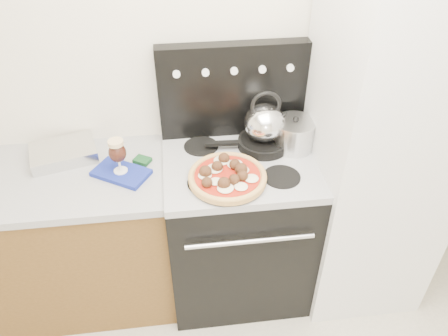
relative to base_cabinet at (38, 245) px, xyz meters
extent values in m
cube|color=silver|center=(1.02, 0.30, 0.82)|extent=(3.50, 0.01, 2.50)
cube|color=brown|center=(0.00, 0.00, 0.00)|extent=(1.45, 0.60, 0.86)
cube|color=#A5A5A8|center=(0.00, 0.00, 0.45)|extent=(1.48, 0.63, 0.04)
cube|color=black|center=(1.10, -0.02, 0.01)|extent=(0.76, 0.65, 0.88)
cube|color=#ADADB2|center=(1.10, -0.02, 0.47)|extent=(0.76, 0.65, 0.04)
cube|color=black|center=(1.10, 0.25, 0.74)|extent=(0.76, 0.08, 0.50)
cube|color=silver|center=(1.80, -0.05, 0.52)|extent=(0.64, 0.68, 1.90)
cube|color=white|center=(0.23, 0.14, 0.50)|extent=(0.37, 0.31, 0.06)
cube|color=navy|center=(0.52, -0.04, 0.48)|extent=(0.31, 0.27, 0.02)
cylinder|color=black|center=(1.02, -0.18, 0.50)|extent=(0.37, 0.37, 0.01)
cylinder|color=black|center=(1.25, 0.09, 0.51)|extent=(0.28, 0.28, 0.05)
cylinder|color=silver|center=(1.40, 0.06, 0.56)|extent=(0.23, 0.23, 0.15)
camera|label=1|loc=(0.81, -1.74, 1.80)|focal=35.00mm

